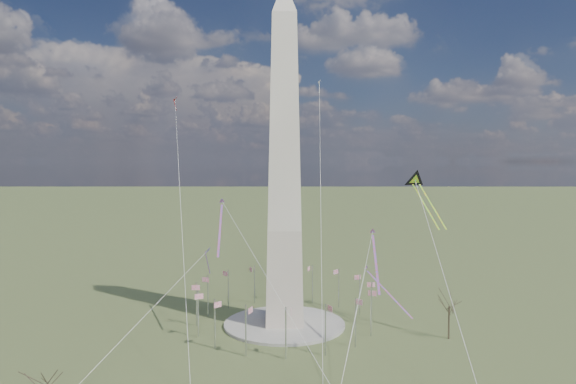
{
  "coord_description": "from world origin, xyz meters",
  "views": [
    {
      "loc": [
        -1.94,
        -149.87,
        48.66
      ],
      "look_at": [
        1.07,
        0.0,
        39.76
      ],
      "focal_mm": 32.0,
      "sensor_mm": 36.0,
      "label": 1
    }
  ],
  "objects": [
    {
      "name": "ground",
      "position": [
        0.0,
        0.0,
        0.0
      ],
      "size": [
        2000.0,
        2000.0,
        0.0
      ],
      "primitive_type": "plane",
      "color": "#3E5128",
      "rests_on": "ground"
    },
    {
      "name": "flagpole_ring",
      "position": [
        -0.0,
        -0.0,
        7.27
      ],
      "size": [
        54.4,
        54.4,
        13.0
      ],
      "color": "silver",
      "rests_on": "ground"
    },
    {
      "name": "kite_diamond_purple",
      "position": [
        -23.07,
        2.86,
        20.95
      ],
      "size": [
        1.59,
        2.59,
        8.26
      ],
      "rotation": [
        0.0,
        0.0,
        2.72
      ],
      "color": "navy",
      "rests_on": "ground"
    },
    {
      "name": "kite_streamer_left",
      "position": [
        24.19,
        -13.69,
        24.13
      ],
      "size": [
        3.14,
        20.28,
        13.92
      ],
      "rotation": [
        0.0,
        0.0,
        3.05
      ],
      "color": "red",
      "rests_on": "ground"
    },
    {
      "name": "tree_near",
      "position": [
        44.99,
        -12.6,
        9.76
      ],
      "size": [
        7.82,
        7.82,
        13.69
      ],
      "color": "#4D3F2F",
      "rests_on": "ground"
    },
    {
      "name": "kite_delta_black",
      "position": [
        40.08,
        4.22,
        42.22
      ],
      "size": [
        8.29,
        19.82,
        16.17
      ],
      "rotation": [
        0.0,
        0.0,
        3.33
      ],
      "color": "black",
      "rests_on": "ground"
    },
    {
      "name": "washington_monument",
      "position": [
        0.0,
        0.0,
        47.95
      ],
      "size": [
        15.56,
        15.56,
        100.0
      ],
      "color": "beige",
      "rests_on": "plaza"
    },
    {
      "name": "kite_streamer_right",
      "position": [
        29.75,
        3.24,
        10.92
      ],
      "size": [
        12.28,
        15.35,
        12.74
      ],
      "rotation": [
        0.0,
        0.0,
        3.8
      ],
      "color": "red",
      "rests_on": "ground"
    },
    {
      "name": "kite_small_red",
      "position": [
        -38.45,
        34.65,
        70.31
      ],
      "size": [
        1.33,
        2.1,
        4.69
      ],
      "rotation": [
        0.0,
        0.0,
        2.68
      ],
      "color": "red",
      "rests_on": "ground"
    },
    {
      "name": "kite_streamer_mid",
      "position": [
        -18.44,
        -2.32,
        31.8
      ],
      "size": [
        2.29,
        20.8,
        14.27
      ],
      "rotation": [
        0.0,
        0.0,
        3.19
      ],
      "color": "red",
      "rests_on": "ground"
    },
    {
      "name": "plaza",
      "position": [
        0.0,
        0.0,
        0.4
      ],
      "size": [
        36.0,
        36.0,
        0.8
      ],
      "primitive_type": "cylinder",
      "color": "#9E9790",
      "rests_on": "ground"
    },
    {
      "name": "kite_small_white",
      "position": [
        14.22,
        50.61,
        79.29
      ],
      "size": [
        1.12,
        1.88,
        4.49
      ],
      "rotation": [
        0.0,
        0.0,
        2.83
      ],
      "color": "silver",
      "rests_on": "ground"
    }
  ]
}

